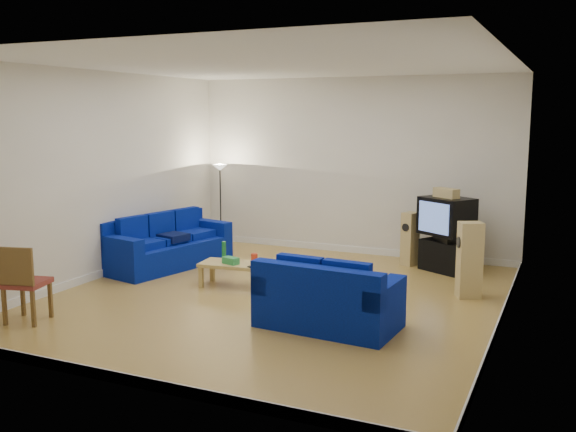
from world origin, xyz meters
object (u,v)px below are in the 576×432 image
at_px(tv_stand, 447,256).
at_px(coffee_table, 234,266).
at_px(sofa_three_seat, 165,248).
at_px(television, 446,216).
at_px(sofa_loveseat, 327,303).

bearing_deg(tv_stand, coffee_table, -112.12).
height_order(sofa_three_seat, television, television).
xyz_separation_m(coffee_table, tv_stand, (2.72, 2.22, -0.06)).
xyz_separation_m(sofa_loveseat, coffee_table, (-1.92, 1.19, -0.00)).
relative_size(sofa_three_seat, coffee_table, 2.26).
height_order(coffee_table, television, television).
bearing_deg(sofa_three_seat, coffee_table, 81.49).
xyz_separation_m(sofa_three_seat, coffee_table, (1.69, -0.66, -0.01)).
bearing_deg(sofa_three_seat, sofa_loveseat, 75.76).
relative_size(sofa_three_seat, tv_stand, 2.85).
bearing_deg(television, tv_stand, -12.27).
xyz_separation_m(sofa_three_seat, tv_stand, (4.41, 1.56, -0.06)).
bearing_deg(coffee_table, tv_stand, 39.27).
xyz_separation_m(sofa_three_seat, television, (4.37, 1.60, 0.59)).
height_order(sofa_three_seat, coffee_table, sofa_three_seat).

